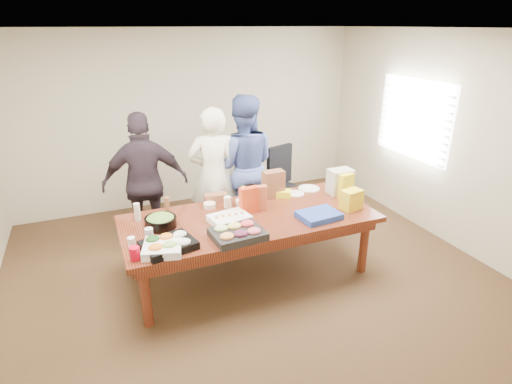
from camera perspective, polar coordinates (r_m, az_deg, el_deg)
name	(u,v)px	position (r m, az deg, el deg)	size (l,w,h in m)	color
floor	(250,274)	(5.00, -0.81, -11.26)	(5.50, 5.00, 0.02)	#47301E
ceiling	(249,27)	(4.17, -1.02, 21.73)	(5.50, 5.00, 0.02)	white
wall_back	(191,119)	(6.71, -8.96, 9.90)	(5.50, 0.04, 2.70)	beige
wall_front	(420,299)	(2.49, 21.62, -13.57)	(5.50, 0.04, 2.70)	beige
wall_right	(446,139)	(5.95, 24.71, 6.59)	(0.04, 5.00, 2.70)	beige
window_panel	(413,119)	(6.30, 20.83, 9.36)	(0.03, 1.40, 1.10)	white
window_blinds	(411,119)	(6.28, 20.56, 9.35)	(0.04, 1.36, 1.00)	beige
conference_table	(250,246)	(4.80, -0.83, -7.41)	(2.80, 1.20, 0.75)	#4C1C0F
office_chair	(285,188)	(6.03, 4.00, 0.59)	(0.54, 0.54, 1.06)	black
person_center	(214,176)	(5.42, -5.82, 2.20)	(0.66, 0.43, 1.81)	white
person_right	(243,166)	(5.62, -1.82, 3.63)	(0.93, 0.72, 1.91)	#45599F
person_left	(146,183)	(5.36, -14.94, 1.21)	(1.05, 0.44, 1.79)	#2B212A
veggie_tray	(168,245)	(4.06, -11.96, -7.16)	(0.48, 0.38, 0.07)	black
fruit_tray	(238,234)	(4.16, -2.55, -5.83)	(0.51, 0.40, 0.08)	black
sheet_cake	(229,219)	(4.49, -3.67, -3.70)	(0.41, 0.31, 0.07)	white
salad_bowl	(161,222)	(4.48, -12.98, -4.07)	(0.33, 0.33, 0.11)	black
chip_bag_blue	(319,215)	(4.62, 8.65, -3.18)	(0.44, 0.33, 0.07)	#2341A0
chip_bag_red	(249,200)	(4.65, -1.00, -1.13)	(0.21, 0.09, 0.30)	red
chip_bag_yellow	(346,186)	(5.20, 12.27, 0.87)	(0.20, 0.08, 0.30)	yellow
chip_bag_orange	(258,198)	(4.72, 0.32, -0.86)	(0.19, 0.08, 0.29)	#C05B34
mayo_jar	(228,202)	(4.83, -3.94, -1.40)	(0.08, 0.08, 0.13)	white
mustard_bottle	(243,193)	(5.05, -1.75, -0.10)	(0.06, 0.06, 0.16)	yellow
dressing_bottle	(167,205)	(4.80, -12.15, -1.73)	(0.06, 0.06, 0.18)	brown
ranch_bottle	(137,212)	(4.66, -16.03, -2.68)	(0.07, 0.07, 0.20)	beige
banana_bunch	(281,193)	(5.14, 3.44, -0.19)	(0.25, 0.14, 0.08)	#EEFB19
bread_loaf	(216,198)	(4.98, -5.56, -0.85)	(0.27, 0.12, 0.11)	brown
kraft_bag	(273,184)	(5.09, 2.41, 1.12)	(0.26, 0.15, 0.33)	brown
red_cup	(135,253)	(3.94, -16.34, -8.11)	(0.09, 0.09, 0.12)	red
clear_cup_a	(132,242)	(4.16, -16.75, -6.65)	(0.07, 0.07, 0.10)	white
clear_cup_b	(149,234)	(4.26, -14.50, -5.60)	(0.09, 0.09, 0.12)	silver
pizza_box_lower	(162,250)	(4.03, -12.76, -7.75)	(0.35, 0.35, 0.04)	white
pizza_box_upper	(162,246)	(4.00, -12.74, -7.27)	(0.35, 0.35, 0.04)	white
plate_a	(309,189)	(5.42, 7.28, 0.48)	(0.28, 0.28, 0.02)	white
plate_b	(295,194)	(5.24, 5.40, -0.22)	(0.23, 0.23, 0.01)	white
dip_bowl_a	(241,202)	(4.92, -2.01, -1.39)	(0.14, 0.14, 0.06)	beige
dip_bowl_b	(210,205)	(4.86, -6.41, -1.83)	(0.14, 0.14, 0.06)	#F1DCC7
grocery_bag_white	(340,182)	(5.29, 11.50, 1.42)	(0.29, 0.21, 0.31)	beige
grocery_bag_yellow	(351,200)	(4.89, 13.00, -1.02)	(0.23, 0.16, 0.23)	yellow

